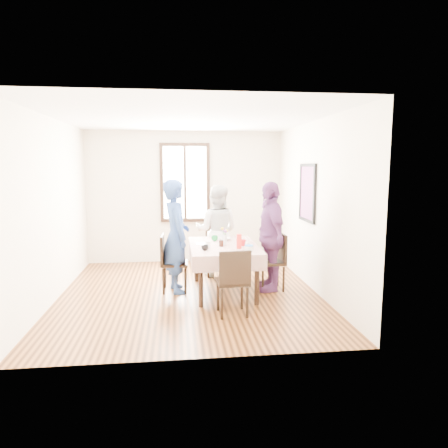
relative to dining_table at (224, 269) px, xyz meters
The scene contains 30 objects.
ground 0.66m from the dining_table, behind, with size 4.50×4.50×0.00m, color black.
back_wall 2.51m from the dining_table, 103.59° to the left, with size 4.00×4.00×0.00m, color beige.
right_wall 1.75m from the dining_table, ahead, with size 4.50×4.50×0.00m, color beige.
window_frame 2.62m from the dining_table, 103.71° to the left, with size 1.02×0.06×1.62m, color black.
window_pane 2.63m from the dining_table, 103.65° to the left, with size 0.90×0.02×1.50m, color white.
art_poster 1.88m from the dining_table, 11.63° to the left, with size 0.04×0.76×0.96m, color red.
dining_table is the anchor object (origin of this frame).
tablecloth 0.38m from the dining_table, ahead, with size 1.05×1.58×0.01m, color #59130D.
chair_left 0.79m from the dining_table, 169.93° to the left, with size 0.42×0.42×0.91m, color black.
chair_right 0.78m from the dining_table, ahead, with size 0.42×0.42×0.91m, color black.
chair_far 1.01m from the dining_table, 90.00° to the left, with size 0.42×0.42×0.91m, color black.
chair_near 1.01m from the dining_table, 90.00° to the right, with size 0.42×0.42×0.91m, color black.
person_left 0.92m from the dining_table, 169.66° to the left, with size 0.65×0.43×1.79m, color navy.
person_far 1.09m from the dining_table, 90.00° to the left, with size 0.80×0.63×1.65m, color beige.
person_right 0.90m from the dining_table, ahead, with size 1.03×0.43×1.75m, color #633168.
mug_black 0.67m from the dining_table, 129.17° to the right, with size 0.10×0.10×0.08m, color black.
mug_flag 0.53m from the dining_table, 22.94° to the right, with size 0.10×0.10×0.10m, color red.
mug_green 0.57m from the dining_table, 107.02° to the left, with size 0.11×0.11×0.09m, color #0C7226.
serving_bowl 0.56m from the dining_table, 79.25° to the left, with size 0.20×0.20×0.05m, color white.
juice_carton 0.62m from the dining_table, 57.51° to the right, with size 0.07×0.07×0.22m, color red.
butter_tub 0.69m from the dining_table, 53.86° to the right, with size 0.13×0.13×0.06m, color white.
jam_jar 0.46m from the dining_table, 112.24° to the right, with size 0.07×0.07×0.10m, color black.
drinking_glass 0.56m from the dining_table, 139.63° to the right, with size 0.07×0.07×0.10m, color silver.
smartphone 0.73m from the dining_table, 59.39° to the right, with size 0.06×0.12×0.01m, color black.
flower_vase 0.47m from the dining_table, 33.06° to the left, with size 0.08×0.08×0.16m, color silver.
plate_left 0.52m from the dining_table, 163.49° to the left, with size 0.20×0.20×0.01m, color white.
plate_right 0.52m from the dining_table, 16.20° to the left, with size 0.20×0.20×0.01m, color white.
plate_far 0.67m from the dining_table, 88.66° to the left, with size 0.20×0.20×0.01m, color white.
butter_lid 0.71m from the dining_table, 53.86° to the right, with size 0.12×0.12×0.01m, color blue.
flower_bunch 0.60m from the dining_table, 33.06° to the left, with size 0.09×0.09×0.10m, color yellow, non-canonical shape.
Camera 1 is at (-0.19, -6.26, 1.98)m, focal length 32.76 mm.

